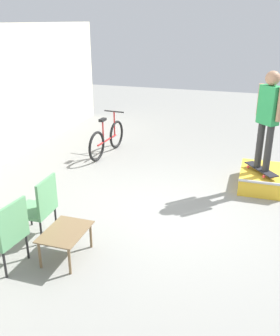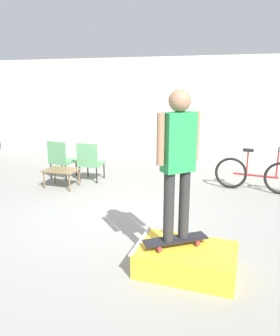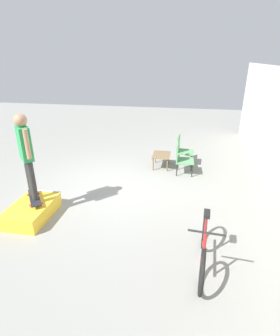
{
  "view_description": "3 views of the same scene",
  "coord_description": "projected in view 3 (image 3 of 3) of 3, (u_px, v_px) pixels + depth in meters",
  "views": [
    {
      "loc": [
        -5.49,
        -1.11,
        3.06
      ],
      "look_at": [
        0.24,
        0.73,
        0.67
      ],
      "focal_mm": 40.0,
      "sensor_mm": 36.0,
      "label": 1
    },
    {
      "loc": [
        2.28,
        -4.97,
        2.31
      ],
      "look_at": [
        0.35,
        0.77,
        0.72
      ],
      "focal_mm": 35.0,
      "sensor_mm": 36.0,
      "label": 2
    },
    {
      "loc": [
        6.04,
        1.86,
        3.26
      ],
      "look_at": [
        0.15,
        0.82,
        0.69
      ],
      "focal_mm": 28.0,
      "sensor_mm": 36.0,
      "label": 3
    }
  ],
  "objects": [
    {
      "name": "ground_plane",
      "position": [
        111.0,
        187.0,
        7.05
      ],
      "size": [
        24.0,
        24.0,
        0.0
      ],
      "primitive_type": "plane",
      "color": "gray"
    },
    {
      "name": "skate_ramp_box",
      "position": [
        32.0,
        211.0,
        5.69
      ],
      "size": [
        1.24,
        0.79,
        0.35
      ],
      "color": "gold",
      "rests_on": "ground_plane"
    },
    {
      "name": "skateboard_on_ramp",
      "position": [
        34.0,
        198.0,
        5.72
      ],
      "size": [
        0.78,
        0.65,
        0.07
      ],
      "rotation": [
        0.0,
        0.0,
        0.63
      ],
      "color": "black",
      "rests_on": "skate_ramp_box"
    },
    {
      "name": "person_skater",
      "position": [
        26.0,
        150.0,
        5.29
      ],
      "size": [
        0.43,
        0.43,
        1.82
      ],
      "rotation": [
        0.0,
        0.0,
        0.78
      ],
      "color": "#2D2D2D",
      "rests_on": "skateboard_on_ramp"
    },
    {
      "name": "coffee_table",
      "position": [
        161.0,
        156.0,
        8.21
      ],
      "size": [
        0.74,
        0.53,
        0.41
      ],
      "color": "brown",
      "rests_on": "ground_plane"
    },
    {
      "name": "patio_chair_left",
      "position": [
        182.0,
        149.0,
        8.41
      ],
      "size": [
        0.56,
        0.56,
        0.94
      ],
      "rotation": [
        0.0,
        0.0,
        3.06
      ],
      "color": "black",
      "rests_on": "ground_plane"
    },
    {
      "name": "patio_chair_right",
      "position": [
        182.0,
        157.0,
        7.69
      ],
      "size": [
        0.54,
        0.54,
        0.94
      ],
      "rotation": [
        0.0,
        0.0,
        3.17
      ],
      "color": "black",
      "rests_on": "ground_plane"
    },
    {
      "name": "bicycle",
      "position": [
        203.0,
        247.0,
        4.28
      ],
      "size": [
        1.74,
        0.52,
        0.98
      ],
      "rotation": [
        0.0,
        0.0,
        -0.08
      ],
      "color": "black",
      "rests_on": "ground_plane"
    }
  ]
}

